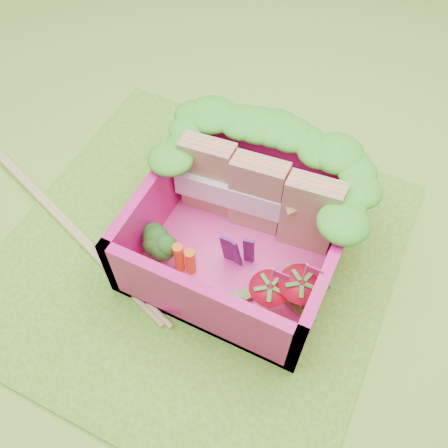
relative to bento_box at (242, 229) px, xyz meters
name	(u,v)px	position (x,y,z in m)	size (l,w,h in m)	color
ground	(197,257)	(-0.26, -0.17, -0.31)	(14.00, 14.00, 0.00)	#91CA39
placemat	(197,256)	(-0.26, -0.17, -0.29)	(2.60, 2.60, 0.03)	#6CA625
bento_floor	(241,249)	(0.00, 0.00, -0.25)	(1.30, 1.30, 0.05)	#FB40A4
bento_box	(242,229)	(0.00, 0.00, 0.00)	(1.30, 1.30, 0.55)	#D71272
lettuce_ruffle	(274,146)	(0.00, 0.48, 0.33)	(1.43, 0.77, 0.11)	#26921A
sandwich_stack	(258,195)	(0.01, 0.24, 0.08)	(1.15, 0.28, 0.63)	#A98059
broccoli	(157,240)	(-0.48, -0.29, -0.04)	(0.33, 0.33, 0.26)	#6EAB53
carrot_sticks	(184,259)	(-0.27, -0.32, -0.10)	(0.15, 0.09, 0.27)	#FF5E15
purple_wedges	(237,251)	(0.03, -0.14, -0.04)	(0.20, 0.08, 0.38)	#4C1857
strawberry_left	(268,297)	(0.34, -0.33, -0.09)	(0.26, 0.26, 0.50)	red
strawberry_right	(299,294)	(0.50, -0.24, -0.08)	(0.28, 0.28, 0.52)	red
snap_peas	(280,293)	(0.38, -0.22, -0.20)	(0.65, 0.57, 0.05)	#58B238
chopsticks	(71,227)	(-1.18, -0.37, -0.25)	(2.07, 0.77, 0.04)	#EAB980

